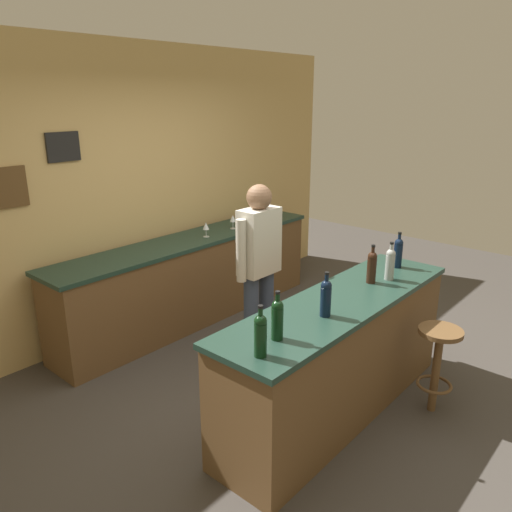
# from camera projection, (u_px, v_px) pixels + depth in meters

# --- Properties ---
(ground_plane) EXTENTS (10.00, 10.00, 0.00)m
(ground_plane) POSITION_uv_depth(u_px,v_px,m) (294.00, 390.00, 4.07)
(ground_plane) COLOR #423D38
(back_wall) EXTENTS (6.00, 0.09, 2.80)m
(back_wall) POSITION_uv_depth(u_px,v_px,m) (132.00, 191.00, 4.90)
(back_wall) COLOR tan
(back_wall) RESTS_ON ground_plane
(bar_counter) EXTENTS (2.29, 0.60, 0.92)m
(bar_counter) POSITION_uv_depth(u_px,v_px,m) (338.00, 356.00, 3.68)
(bar_counter) COLOR brown
(bar_counter) RESTS_ON ground_plane
(side_counter) EXTENTS (3.19, 0.56, 0.90)m
(side_counter) POSITION_uv_depth(u_px,v_px,m) (193.00, 279.00, 5.25)
(side_counter) COLOR brown
(side_counter) RESTS_ON ground_plane
(bartender) EXTENTS (0.52, 0.21, 1.62)m
(bartender) POSITION_uv_depth(u_px,v_px,m) (259.00, 265.00, 4.21)
(bartender) COLOR #384766
(bartender) RESTS_ON ground_plane
(bar_stool) EXTENTS (0.32, 0.32, 0.68)m
(bar_stool) POSITION_uv_depth(u_px,v_px,m) (438.00, 356.00, 3.68)
(bar_stool) COLOR brown
(bar_stool) RESTS_ON ground_plane
(wine_bottle_a) EXTENTS (0.07, 0.07, 0.31)m
(wine_bottle_a) POSITION_uv_depth(u_px,v_px,m) (260.00, 334.00, 2.72)
(wine_bottle_a) COLOR black
(wine_bottle_a) RESTS_ON bar_counter
(wine_bottle_b) EXTENTS (0.07, 0.07, 0.31)m
(wine_bottle_b) POSITION_uv_depth(u_px,v_px,m) (277.00, 318.00, 2.92)
(wine_bottle_b) COLOR black
(wine_bottle_b) RESTS_ON bar_counter
(wine_bottle_c) EXTENTS (0.07, 0.07, 0.31)m
(wine_bottle_c) POSITION_uv_depth(u_px,v_px,m) (326.00, 297.00, 3.23)
(wine_bottle_c) COLOR black
(wine_bottle_c) RESTS_ON bar_counter
(wine_bottle_d) EXTENTS (0.07, 0.07, 0.31)m
(wine_bottle_d) POSITION_uv_depth(u_px,v_px,m) (372.00, 266.00, 3.81)
(wine_bottle_d) COLOR black
(wine_bottle_d) RESTS_ON bar_counter
(wine_bottle_e) EXTENTS (0.07, 0.07, 0.31)m
(wine_bottle_e) POSITION_uv_depth(u_px,v_px,m) (390.00, 263.00, 3.87)
(wine_bottle_e) COLOR #999E99
(wine_bottle_e) RESTS_ON bar_counter
(wine_bottle_f) EXTENTS (0.07, 0.07, 0.31)m
(wine_bottle_f) POSITION_uv_depth(u_px,v_px,m) (398.00, 252.00, 4.15)
(wine_bottle_f) COLOR black
(wine_bottle_f) RESTS_ON bar_counter
(wine_glass_a) EXTENTS (0.07, 0.07, 0.16)m
(wine_glass_a) POSITION_uv_depth(u_px,v_px,m) (206.00, 227.00, 5.13)
(wine_glass_a) COLOR silver
(wine_glass_a) RESTS_ON side_counter
(wine_glass_b) EXTENTS (0.07, 0.07, 0.16)m
(wine_glass_b) POSITION_uv_depth(u_px,v_px,m) (233.00, 219.00, 5.44)
(wine_glass_b) COLOR silver
(wine_glass_b) RESTS_ON side_counter
(wine_glass_c) EXTENTS (0.07, 0.07, 0.16)m
(wine_glass_c) POSITION_uv_depth(u_px,v_px,m) (271.00, 210.00, 5.86)
(wine_glass_c) COLOR silver
(wine_glass_c) RESTS_ON side_counter
(coffee_mug) EXTENTS (0.12, 0.08, 0.09)m
(coffee_mug) POSITION_uv_depth(u_px,v_px,m) (243.00, 222.00, 5.59)
(coffee_mug) COLOR #B2332D
(coffee_mug) RESTS_ON side_counter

